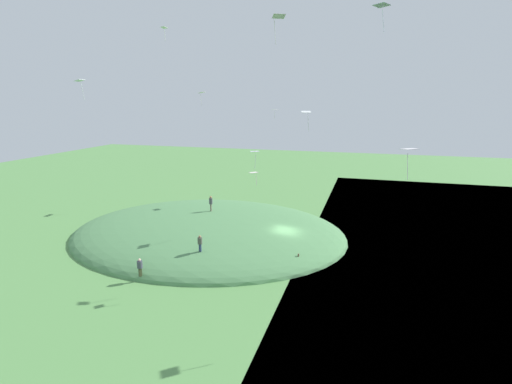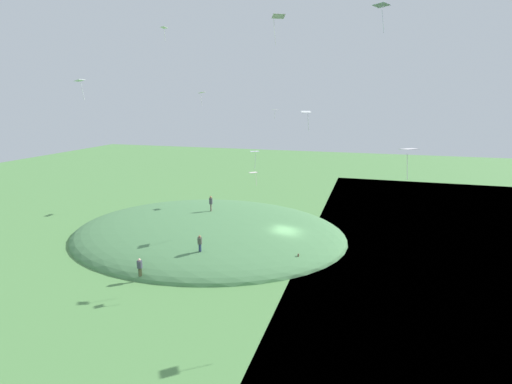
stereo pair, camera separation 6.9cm
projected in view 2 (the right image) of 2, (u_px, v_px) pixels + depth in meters
The scene contains 16 objects.
ground_plane at pixel (286, 246), 41.65m from camera, with size 160.00×160.00×0.00m, color #558C49.
grass_hill at pixel (208, 233), 45.52m from camera, with size 31.67×26.69×4.30m, color #4F8550.
person_near_shore at pixel (211, 202), 46.69m from camera, with size 0.44×0.44×1.85m.
person_walking_path at pixel (140, 265), 33.20m from camera, with size 0.63×0.63×1.61m.
person_with_child at pixel (200, 241), 35.75m from camera, with size 0.53×0.53×1.56m.
kite_0 at pixel (409, 151), 25.32m from camera, with size 1.27×1.22×2.00m.
kite_1 at pixel (255, 152), 39.54m from camera, with size 1.07×0.98×1.81m.
kite_2 at pixel (275, 110), 51.60m from camera, with size 1.22×1.21×1.20m.
kite_3 at pixel (80, 82), 31.19m from camera, with size 0.56×0.79×1.62m.
kite_4 at pixel (164, 29), 33.80m from camera, with size 0.73×0.65×1.15m.
kite_5 at pixel (278, 18), 25.66m from camera, with size 0.98×0.88×1.88m.
kite_6 at pixel (202, 93), 56.79m from camera, with size 0.90×1.25×1.96m.
kite_7 at pixel (254, 173), 31.76m from camera, with size 0.80×0.81×1.04m.
kite_8 at pixel (381, 6), 24.61m from camera, with size 1.20×1.18×1.69m.
kite_9 at pixel (306, 113), 33.45m from camera, with size 0.95×0.81×1.70m.
mooring_post at pixel (298, 260), 36.26m from camera, with size 0.14×0.14×1.27m, color brown.
Camera 2 is at (-8.07, 38.55, 15.05)m, focal length 27.55 mm.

